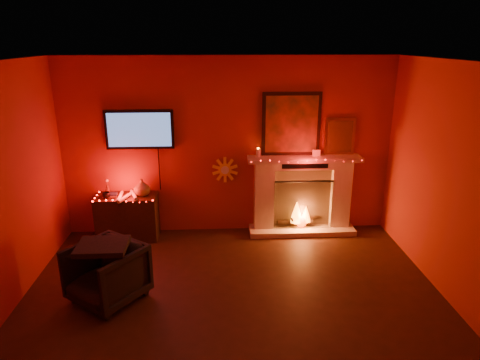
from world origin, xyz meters
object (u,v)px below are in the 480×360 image
at_px(sunburst_clock, 225,170).
at_px(console_table, 128,215).
at_px(tv, 140,130).
at_px(fireplace, 302,187).
at_px(armchair, 107,273).

xyz_separation_m(sunburst_clock, console_table, (-1.48, -0.22, -0.62)).
relative_size(tv, console_table, 1.32).
height_order(fireplace, armchair, fireplace).
xyz_separation_m(fireplace, sunburst_clock, (-1.19, 0.09, 0.28)).
bearing_deg(tv, armchair, -95.02).
relative_size(sunburst_clock, console_table, 0.43).
bearing_deg(sunburst_clock, tv, -178.76).
relative_size(console_table, armchair, 1.24).
xyz_separation_m(tv, sunburst_clock, (1.25, 0.03, -0.65)).
distance_m(fireplace, tv, 2.61).
bearing_deg(sunburst_clock, console_table, -171.55).
relative_size(fireplace, armchair, 2.89).
bearing_deg(tv, sunburst_clock, 1.24).
distance_m(tv, armchair, 2.27).
relative_size(fireplace, tv, 1.76).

